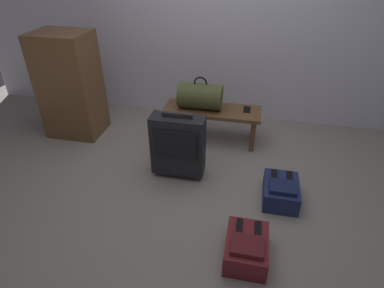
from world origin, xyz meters
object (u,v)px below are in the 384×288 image
at_px(bench, 212,114).
at_px(duffel_bag_olive, 200,96).
at_px(backpack_navy, 281,191).
at_px(side_cabinet, 70,86).
at_px(backpack_maroon, 246,248).
at_px(cell_phone, 247,109).
at_px(suitcase_upright_charcoal, 178,145).

xyz_separation_m(bench, duffel_bag_olive, (-0.13, -0.00, 0.19)).
bearing_deg(backpack_navy, bench, 130.44).
xyz_separation_m(backpack_navy, side_cabinet, (-2.21, 0.72, 0.46)).
relative_size(backpack_maroon, side_cabinet, 0.35).
relative_size(duffel_bag_olive, cell_phone, 3.06).
bearing_deg(suitcase_upright_charcoal, backpack_navy, -10.09).
bearing_deg(cell_phone, side_cabinet, -174.94).
relative_size(cell_phone, backpack_maroon, 0.38).
height_order(cell_phone, backpack_maroon, cell_phone).
distance_m(suitcase_upright_charcoal, backpack_maroon, 1.06).
distance_m(bench, side_cabinet, 1.52).
distance_m(duffel_bag_olive, cell_phone, 0.50).
relative_size(duffel_bag_olive, side_cabinet, 0.40).
bearing_deg(duffel_bag_olive, cell_phone, 6.06).
distance_m(cell_phone, side_cabinet, 1.87).
height_order(bench, suitcase_upright_charcoal, suitcase_upright_charcoal).
xyz_separation_m(cell_phone, suitcase_upright_charcoal, (-0.55, -0.72, -0.05)).
relative_size(bench, suitcase_upright_charcoal, 1.57).
height_order(backpack_navy, side_cabinet, side_cabinet).
height_order(suitcase_upright_charcoal, side_cabinet, side_cabinet).
xyz_separation_m(bench, backpack_navy, (0.71, -0.83, -0.22)).
bearing_deg(bench, backpack_maroon, -72.37).
xyz_separation_m(backpack_maroon, backpack_navy, (0.24, 0.63, 0.00)).
relative_size(bench, side_cabinet, 0.91).
xyz_separation_m(suitcase_upright_charcoal, backpack_navy, (0.91, -0.16, -0.23)).
height_order(duffel_bag_olive, cell_phone, duffel_bag_olive).
bearing_deg(suitcase_upright_charcoal, side_cabinet, 156.90).
height_order(suitcase_upright_charcoal, backpack_maroon, suitcase_upright_charcoal).
bearing_deg(suitcase_upright_charcoal, cell_phone, 52.48).
bearing_deg(bench, duffel_bag_olive, -180.00).
relative_size(cell_phone, suitcase_upright_charcoal, 0.23).
bearing_deg(backpack_maroon, cell_phone, 94.19).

